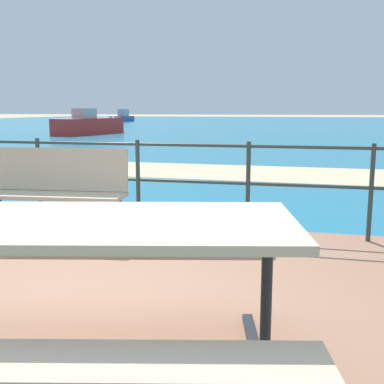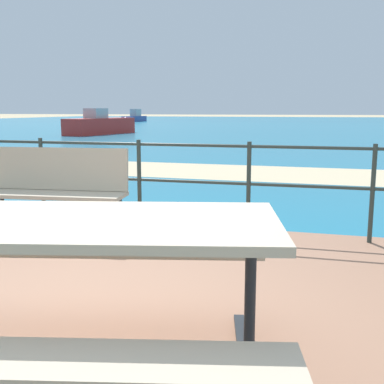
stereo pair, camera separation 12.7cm
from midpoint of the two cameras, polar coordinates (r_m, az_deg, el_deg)
name	(u,v)px [view 2 (the right image)]	position (r m, az deg, el deg)	size (l,w,h in m)	color
ground_plane	(87,340)	(2.93, -11.34, -17.11)	(240.00, 240.00, 0.00)	tan
patio_paving	(86,335)	(2.92, -11.36, -16.59)	(6.40, 5.20, 0.06)	#996B51
sea_water	(305,125)	(42.37, 13.52, 7.88)	(90.00, 90.00, 0.01)	teal
beach_strip	(256,173)	(10.05, 8.06, 2.30)	(54.00, 2.51, 0.01)	beige
picnic_table	(72,258)	(2.15, -12.65, -7.80)	(2.09, 1.85, 0.80)	#BCAD93
park_bench	(56,184)	(4.85, -15.39, 0.92)	(1.46, 0.56, 0.89)	#BCAD93
railing_fence	(192,174)	(4.91, 0.77, 2.14)	(5.94, 0.04, 0.95)	#2D3833
boat_near	(101,125)	(26.27, -10.73, 7.94)	(2.26, 5.26, 1.38)	red
boat_mid	(134,117)	(52.80, -6.90, 8.92)	(1.17, 5.07, 1.36)	#2D478C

